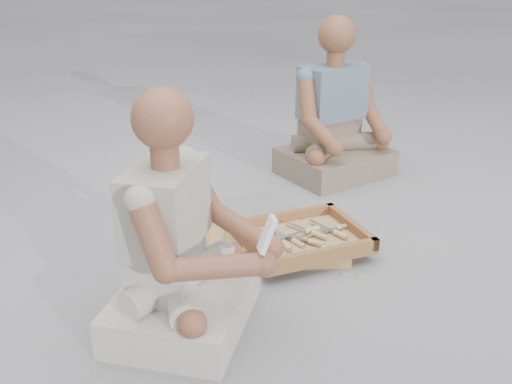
{
  "coord_description": "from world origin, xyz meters",
  "views": [
    {
      "loc": [
        -0.11,
        -1.91,
        1.19
      ],
      "look_at": [
        -0.0,
        0.19,
        0.3
      ],
      "focal_mm": 40.0,
      "sensor_mm": 36.0,
      "label": 1
    }
  ],
  "objects_px": {
    "carved_panel": "(267,241)",
    "companion": "(335,124)",
    "tool_tray": "(302,239)",
    "craftsman": "(180,251)"
  },
  "relations": [
    {
      "from": "carved_panel",
      "to": "craftsman",
      "type": "height_order",
      "value": "craftsman"
    },
    {
      "from": "carved_panel",
      "to": "craftsman",
      "type": "xyz_separation_m",
      "value": [
        -0.32,
        -0.55,
        0.26
      ]
    },
    {
      "from": "carved_panel",
      "to": "tool_tray",
      "type": "bearing_deg",
      "value": -26.3
    },
    {
      "from": "tool_tray",
      "to": "carved_panel",
      "type": "bearing_deg",
      "value": 153.7
    },
    {
      "from": "tool_tray",
      "to": "craftsman",
      "type": "relative_size",
      "value": 0.74
    },
    {
      "from": "craftsman",
      "to": "companion",
      "type": "height_order",
      "value": "companion"
    },
    {
      "from": "craftsman",
      "to": "carved_panel",
      "type": "bearing_deg",
      "value": 165.58
    },
    {
      "from": "carved_panel",
      "to": "companion",
      "type": "height_order",
      "value": "companion"
    },
    {
      "from": "companion",
      "to": "craftsman",
      "type": "bearing_deg",
      "value": 30.88
    },
    {
      "from": "carved_panel",
      "to": "companion",
      "type": "distance_m",
      "value": 1.01
    }
  ]
}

